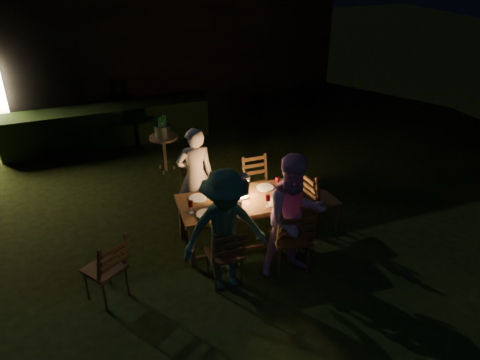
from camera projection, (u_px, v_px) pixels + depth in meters
name	position (u px, v px, depth m)	size (l,w,h in m)	color
garden_envelope	(110.00, 44.00, 11.44)	(40.00, 40.00, 3.20)	black
dining_table	(240.00, 204.00, 6.51)	(1.75, 0.95, 0.71)	#4C3519
chair_near_left	(225.00, 264.00, 5.91)	(0.43, 0.46, 0.95)	#4C3519
chair_near_right	(291.00, 249.00, 6.13)	(0.56, 0.59, 1.06)	#4C3519
chair_far_left	(197.00, 204.00, 7.21)	(0.46, 0.49, 0.93)	#4C3519
chair_far_right	(258.00, 195.00, 7.48)	(0.41, 0.45, 0.92)	#4C3519
chair_end	(318.00, 210.00, 6.99)	(0.54, 0.50, 1.06)	#4C3519
chair_spare	(107.00, 278.00, 5.65)	(0.61, 0.61, 0.95)	#4C3519
person_house_side	(195.00, 175.00, 7.03)	(0.56, 0.36, 1.52)	beige
person_opp_right	(294.00, 217.00, 5.85)	(0.82, 0.64, 1.68)	#C185BD
person_opp_left	(225.00, 231.00, 5.62)	(1.05, 0.60, 1.63)	#2B5742
lantern	(243.00, 188.00, 6.46)	(0.16, 0.16, 0.35)	white
plate_far_left	(198.00, 198.00, 6.51)	(0.25, 0.25, 0.01)	white
plate_near_left	(206.00, 214.00, 6.14)	(0.25, 0.25, 0.01)	white
plate_far_right	(265.00, 187.00, 6.78)	(0.25, 0.25, 0.01)	white
plate_near_right	(276.00, 202.00, 6.41)	(0.25, 0.25, 0.01)	white
wineglass_a	(214.00, 188.00, 6.59)	(0.06, 0.06, 0.18)	#59070F
wineglass_b	(191.00, 207.00, 6.15)	(0.06, 0.06, 0.18)	#59070F
wineglass_c	(268.00, 201.00, 6.28)	(0.06, 0.06, 0.18)	#59070F
wineglass_d	(277.00, 182.00, 6.76)	(0.06, 0.06, 0.18)	#59070F
wineglass_e	(240.00, 206.00, 6.16)	(0.06, 0.06, 0.18)	silver
bottle_table	(223.00, 194.00, 6.35)	(0.07, 0.07, 0.28)	#0F471E
napkin_left	(237.00, 213.00, 6.17)	(0.18, 0.14, 0.01)	red
napkin_right	(285.00, 204.00, 6.37)	(0.18, 0.14, 0.01)	red
phone	(202.00, 218.00, 6.06)	(0.14, 0.07, 0.01)	black
side_table	(164.00, 141.00, 8.58)	(0.52, 0.52, 0.70)	#886244
ice_bucket	(163.00, 131.00, 8.49)	(0.30, 0.30, 0.22)	#A5A8AD
bottle_bucket_a	(160.00, 129.00, 8.42)	(0.07, 0.07, 0.32)	#0F471E
bottle_bucket_b	(165.00, 127.00, 8.51)	(0.07, 0.07, 0.32)	#0F471E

